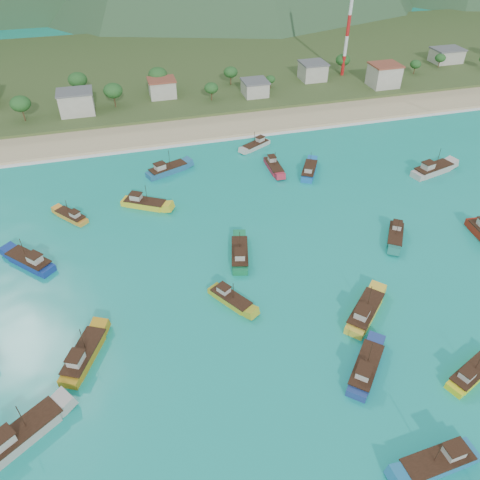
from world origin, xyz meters
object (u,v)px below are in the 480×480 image
object	(u,v)px
boat_22	(438,462)
boat_27	(309,171)
boat_7	(433,170)
boat_20	(84,356)
boat_9	(71,217)
boat_23	(256,146)
boat_28	(365,369)
radio_tower	(350,15)
boat_11	(145,204)
boat_26	(22,435)
boat_8	(240,255)
boat_1	(365,312)
boat_6	(395,236)
boat_5	(471,374)
boat_15	(274,167)
boat_17	(30,262)
boat_19	(230,299)
boat_25	(167,170)

from	to	relation	value
boat_22	boat_27	distance (m)	76.94
boat_7	boat_20	distance (m)	95.66
boat_9	boat_23	size ratio (longest dim) A/B	0.89
boat_22	boat_28	bearing A→B (deg)	4.37
boat_20	boat_22	world-z (taller)	boat_20
boat_9	boat_27	distance (m)	59.62
radio_tower	boat_20	xyz separation A→B (m)	(-96.15, -109.62, -21.87)
boat_11	boat_23	size ratio (longest dim) A/B	1.16
boat_23	boat_26	bearing A→B (deg)	114.17
boat_20	boat_28	distance (m)	44.40
radio_tower	boat_23	distance (m)	70.06
radio_tower	boat_8	world-z (taller)	radio_tower
boat_1	boat_6	size ratio (longest dim) A/B	1.11
boat_5	boat_20	world-z (taller)	boat_20
boat_20	boat_6	bearing A→B (deg)	39.64
boat_15	boat_17	distance (m)	63.60
boat_19	boat_17	bearing A→B (deg)	-62.12
boat_6	boat_19	xyz separation A→B (m)	(-38.57, -8.96, -0.05)
boat_6	boat_8	world-z (taller)	boat_8
boat_6	boat_9	distance (m)	71.47
boat_8	boat_23	xyz separation A→B (m)	(17.44, 45.98, -0.17)
boat_22	boat_26	size ratio (longest dim) A/B	0.93
boat_5	boat_6	world-z (taller)	boat_6
radio_tower	boat_15	world-z (taller)	radio_tower
boat_27	boat_28	xyz separation A→B (m)	(-14.99, -60.09, 0.07)
boat_8	boat_22	xyz separation A→B (m)	(13.67, -47.71, 0.02)
boat_8	boat_28	world-z (taller)	boat_28
boat_19	boat_26	xyz separation A→B (m)	(-34.00, -17.89, 0.31)
boat_8	boat_20	bearing A→B (deg)	-135.41
boat_19	boat_9	bearing A→B (deg)	-83.44
boat_1	boat_26	bearing A→B (deg)	-124.50
boat_20	boat_9	bearing A→B (deg)	119.66
boat_15	boat_25	distance (m)	27.86
boat_22	boat_26	distance (m)	55.67
boat_9	boat_19	xyz separation A→B (m)	(28.07, -34.81, 0.05)
boat_19	boat_20	size ratio (longest dim) A/B	0.81
radio_tower	boat_22	size ratio (longest dim) A/B	3.82
boat_25	boat_28	bearing A→B (deg)	-5.64
boat_9	boat_20	world-z (taller)	boat_20
radio_tower	boat_23	bearing A→B (deg)	-136.33
boat_11	boat_27	xyz separation A→B (m)	(42.95, 4.25, -0.05)
boat_26	boat_19	bearing A→B (deg)	82.83
boat_17	boat_23	xyz separation A→B (m)	(58.12, 37.02, -0.22)
boat_19	boat_8	bearing A→B (deg)	-145.41
boat_9	boat_15	distance (m)	52.14
boat_28	boat_1	bearing A→B (deg)	105.58
boat_19	boat_28	size ratio (longest dim) A/B	0.91
boat_1	boat_20	xyz separation A→B (m)	(-47.55, 3.36, -0.03)
boat_6	boat_17	world-z (taller)	boat_17
boat_15	boat_23	size ratio (longest dim) A/B	1.04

